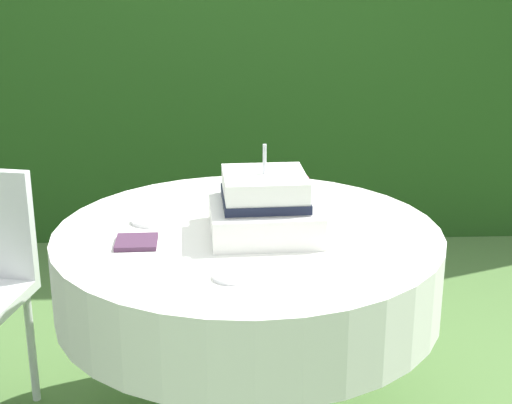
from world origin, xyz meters
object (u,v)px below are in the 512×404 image
at_px(cake_table, 248,269).
at_px(serving_plate_far, 232,276).
at_px(serving_plate_near, 333,205).
at_px(wedding_cake, 265,207).
at_px(napkin_stack, 136,242).
at_px(serving_plate_left, 150,221).

height_order(cake_table, serving_plate_far, serving_plate_far).
relative_size(cake_table, serving_plate_near, 10.90).
xyz_separation_m(cake_table, wedding_cake, (0.05, -0.02, 0.22)).
xyz_separation_m(serving_plate_far, napkin_stack, (-0.29, 0.26, 0.00)).
distance_m(wedding_cake, serving_plate_far, 0.37).
bearing_deg(serving_plate_near, wedding_cake, -135.48).
relative_size(serving_plate_near, napkin_stack, 0.91).
xyz_separation_m(wedding_cake, serving_plate_left, (-0.37, 0.11, -0.08)).
height_order(serving_plate_near, serving_plate_far, same).
xyz_separation_m(cake_table, napkin_stack, (-0.34, -0.10, 0.14)).
relative_size(cake_table, serving_plate_left, 10.22).
xyz_separation_m(serving_plate_far, serving_plate_left, (-0.26, 0.45, 0.00)).
bearing_deg(wedding_cake, serving_plate_far, -107.43).
bearing_deg(serving_plate_far, wedding_cake, 72.57).
xyz_separation_m(cake_table, serving_plate_far, (-0.05, -0.36, 0.14)).
distance_m(serving_plate_far, serving_plate_left, 0.53).
xyz_separation_m(wedding_cake, napkin_stack, (-0.39, -0.08, -0.08)).
xyz_separation_m(serving_plate_left, napkin_stack, (-0.02, -0.19, 0.00)).
height_order(cake_table, napkin_stack, napkin_stack).
relative_size(cake_table, serving_plate_far, 11.72).
bearing_deg(cake_table, serving_plate_left, 163.74).
xyz_separation_m(wedding_cake, serving_plate_near, (0.25, 0.24, -0.08)).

